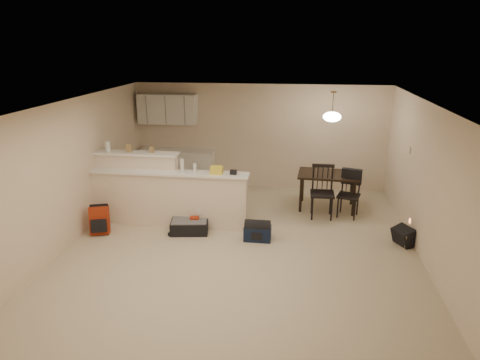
% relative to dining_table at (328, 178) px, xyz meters
% --- Properties ---
extents(room, '(7.00, 7.02, 2.50)m').
position_rel_dining_table_xyz_m(room, '(-1.58, -2.22, 0.57)').
color(room, beige).
rests_on(room, ground).
extents(breakfast_bar, '(3.08, 0.58, 1.39)m').
position_rel_dining_table_xyz_m(breakfast_bar, '(-3.33, -1.24, -0.08)').
color(breakfast_bar, beige).
rests_on(breakfast_bar, ground).
extents(upper_cabinets, '(1.40, 0.34, 0.70)m').
position_rel_dining_table_xyz_m(upper_cabinets, '(-3.78, 1.10, 1.22)').
color(upper_cabinets, white).
rests_on(upper_cabinets, room).
extents(kitchen_counter, '(1.80, 0.60, 0.90)m').
position_rel_dining_table_xyz_m(kitchen_counter, '(-3.58, 0.97, -0.23)').
color(kitchen_counter, white).
rests_on(kitchen_counter, ground).
extents(thermostat, '(0.02, 0.12, 0.12)m').
position_rel_dining_table_xyz_m(thermostat, '(1.41, -0.67, 0.82)').
color(thermostat, beige).
rests_on(thermostat, room).
extents(jar, '(0.10, 0.10, 0.20)m').
position_rel_dining_table_xyz_m(jar, '(-4.34, -1.10, 0.81)').
color(jar, silver).
rests_on(jar, breakfast_bar).
extents(cereal_box, '(0.10, 0.07, 0.16)m').
position_rel_dining_table_xyz_m(cereal_box, '(-3.91, -1.10, 0.79)').
color(cereal_box, olive).
rests_on(cereal_box, breakfast_bar).
extents(small_box, '(0.08, 0.06, 0.12)m').
position_rel_dining_table_xyz_m(small_box, '(-3.45, -1.10, 0.77)').
color(small_box, olive).
rests_on(small_box, breakfast_bar).
extents(bottle_a, '(0.07, 0.07, 0.26)m').
position_rel_dining_table_xyz_m(bottle_a, '(-2.80, -1.32, 0.54)').
color(bottle_a, silver).
rests_on(bottle_a, breakfast_bar).
extents(bottle_b, '(0.06, 0.06, 0.18)m').
position_rel_dining_table_xyz_m(bottle_b, '(-2.55, -1.32, 0.50)').
color(bottle_b, silver).
rests_on(bottle_b, breakfast_bar).
extents(bag_lump, '(0.22, 0.18, 0.14)m').
position_rel_dining_table_xyz_m(bag_lump, '(-2.14, -1.32, 0.48)').
color(bag_lump, olive).
rests_on(bag_lump, breakfast_bar).
extents(pouch, '(0.12, 0.10, 0.08)m').
position_rel_dining_table_xyz_m(pouch, '(-1.83, -1.32, 0.45)').
color(pouch, olive).
rests_on(pouch, breakfast_bar).
extents(dining_table, '(1.30, 0.91, 0.78)m').
position_rel_dining_table_xyz_m(dining_table, '(0.00, 0.00, 0.00)').
color(dining_table, black).
rests_on(dining_table, ground).
extents(pendant_lamp, '(0.36, 0.36, 0.62)m').
position_rel_dining_table_xyz_m(pendant_lamp, '(0.00, 0.00, 1.31)').
color(pendant_lamp, brown).
rests_on(pendant_lamp, room).
extents(dining_chair_near, '(0.47, 0.45, 1.07)m').
position_rel_dining_table_xyz_m(dining_chair_near, '(-0.13, -0.53, -0.15)').
color(dining_chair_near, black).
rests_on(dining_chair_near, ground).
extents(dining_chair_far, '(0.51, 0.50, 0.95)m').
position_rel_dining_table_xyz_m(dining_chair_far, '(0.40, -0.42, -0.21)').
color(dining_chair_far, black).
rests_on(dining_chair_far, ground).
extents(suitcase, '(0.75, 0.55, 0.23)m').
position_rel_dining_table_xyz_m(suitcase, '(-2.62, -1.61, -0.57)').
color(suitcase, black).
rests_on(suitcase, ground).
extents(red_backpack, '(0.40, 0.31, 0.52)m').
position_rel_dining_table_xyz_m(red_backpack, '(-4.28, -1.86, -0.42)').
color(red_backpack, '#9E2A11').
rests_on(red_backpack, ground).
extents(navy_duffel, '(0.49, 0.27, 0.26)m').
position_rel_dining_table_xyz_m(navy_duffel, '(-1.32, -1.77, -0.55)').
color(navy_duffel, '#111C35').
rests_on(navy_duffel, ground).
extents(black_daypack, '(0.39, 0.44, 0.32)m').
position_rel_dining_table_xyz_m(black_daypack, '(1.26, -1.61, -0.52)').
color(black_daypack, black).
rests_on(black_daypack, ground).
extents(cardboard_sheet, '(0.08, 0.40, 0.30)m').
position_rel_dining_table_xyz_m(cardboard_sheet, '(1.27, -1.61, -0.53)').
color(cardboard_sheet, olive).
rests_on(cardboard_sheet, ground).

